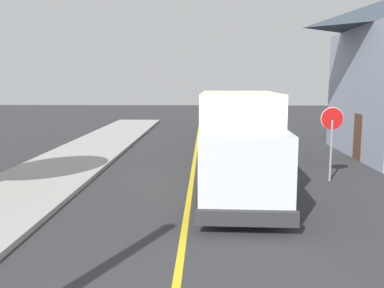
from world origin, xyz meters
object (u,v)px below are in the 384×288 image
object	(u,v)px
stop_sign	(332,130)
parked_car_far	(228,118)
parked_car_near	(236,140)
box_truck	(239,139)
parked_car_mid	(232,125)

from	to	relation	value
stop_sign	parked_car_far	bearing A→B (deg)	99.22
parked_car_near	stop_sign	bearing A→B (deg)	-59.25
box_truck	parked_car_near	distance (m)	7.00
parked_car_near	stop_sign	distance (m)	6.02
parked_car_far	stop_sign	xyz separation A→B (m)	(2.82, -17.39, 1.06)
parked_car_mid	parked_car_far	world-z (taller)	same
box_truck	parked_car_mid	bearing A→B (deg)	87.56
box_truck	stop_sign	bearing A→B (deg)	28.26
parked_car_mid	stop_sign	bearing A→B (deg)	-76.61
box_truck	parked_car_far	bearing A→B (deg)	88.27
box_truck	stop_sign	size ratio (longest dim) A/B	2.73
parked_car_far	stop_sign	world-z (taller)	stop_sign
parked_car_near	parked_car_mid	world-z (taller)	same
box_truck	parked_car_far	world-z (taller)	box_truck
parked_car_mid	stop_sign	world-z (taller)	stop_sign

